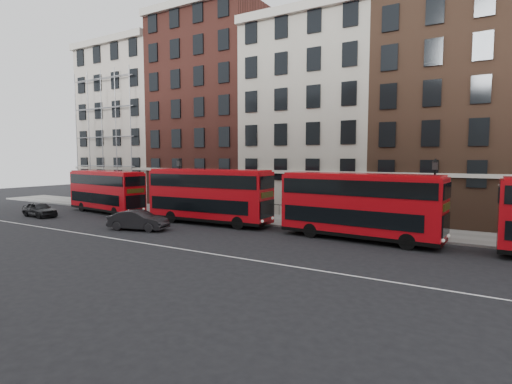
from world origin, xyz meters
The scene contains 13 objects.
ground centered at (0.00, 0.00, 0.00)m, with size 120.00×120.00×0.00m, color black.
pavement centered at (0.00, 10.50, 0.07)m, with size 80.00×5.00×0.15m, color gray.
kerb centered at (0.00, 8.00, 0.08)m, with size 80.00×0.30×0.16m, color gray.
road_centre_line centered at (0.00, -2.00, 0.01)m, with size 70.00×0.12×0.01m, color white.
building_terrace centered at (-0.31, 17.88, 10.24)m, with size 64.00×11.95×22.00m.
bus_a centered at (-17.71, 6.20, 2.25)m, with size 10.19×3.70×4.19m.
bus_b centered at (-4.79, 6.20, 2.44)m, with size 10.96×3.13×4.56m.
bus_c centered at (7.84, 6.20, 2.40)m, with size 10.79×3.23×4.47m.
car_rear centered at (-20.80, 1.16, 0.69)m, with size 1.63×4.06×1.38m, color black.
car_front centered at (-7.66, 1.14, 0.76)m, with size 1.60×4.60×1.51m, color #232326.
lamp_post_left centered at (-10.05, 8.47, 3.08)m, with size 0.44×0.44×5.33m.
lamp_post_right centered at (12.15, 8.54, 3.08)m, with size 0.44×0.44×5.33m.
iron_railings centered at (0.00, 12.70, 0.65)m, with size 6.60×0.06×1.00m, color black, non-canonical shape.
Camera 1 is at (15.65, -19.99, 5.55)m, focal length 28.00 mm.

